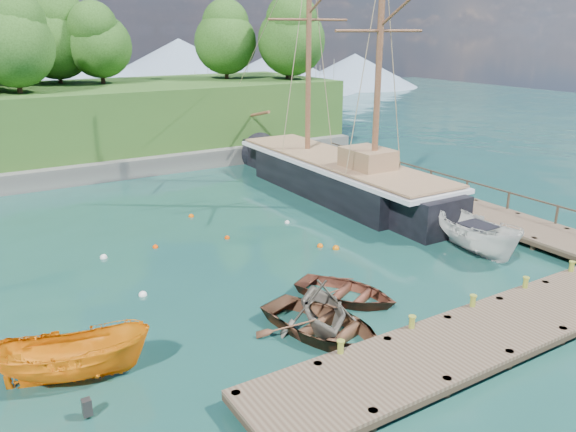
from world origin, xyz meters
name	(u,v)px	position (x,y,z in m)	size (l,w,h in m)	color
ground	(344,283)	(0.00, 0.00, 0.00)	(160.00, 160.00, 0.00)	#143D38
dock_near	(504,326)	(2.00, -6.50, 0.43)	(20.00, 3.20, 1.10)	#4F3B2D
dock_east	(424,194)	(11.50, 7.00, 0.43)	(3.20, 24.00, 1.10)	#4F3B2D
bollard_0	(340,369)	(-4.00, -5.10, 0.00)	(0.26, 0.26, 0.45)	olive
bollard_1	(410,343)	(-1.00, -5.10, 0.00)	(0.26, 0.26, 0.45)	olive
bollard_2	(471,321)	(2.00, -5.10, 0.00)	(0.26, 0.26, 0.45)	olive
bollard_3	(523,301)	(5.00, -5.10, 0.00)	(0.26, 0.26, 0.45)	olive
bollard_4	(569,284)	(8.00, -5.10, 0.00)	(0.26, 0.26, 0.45)	olive
rowboat_0	(324,335)	(-3.23, -3.11, 0.00)	(3.55, 4.96, 1.03)	brown
rowboat_1	(322,328)	(-3.01, -2.68, 0.00)	(3.17, 3.68, 1.94)	#666054
rowboat_2	(346,300)	(-0.90, -1.32, 0.00)	(2.99, 4.18, 0.87)	#592C1E
motorboat_orange	(76,380)	(-11.24, -1.34, 0.00)	(1.74, 4.62, 1.79)	orange
cabin_boat_white	(475,253)	(7.41, -0.62, 0.00)	(2.00, 5.32, 2.06)	silver
schooner	(338,179)	(7.73, 11.02, 1.03)	(4.80, 25.74, 18.57)	black
mooring_buoy_0	(143,295)	(-7.69, 3.28, 0.00)	(0.34, 0.34, 0.34)	white
mooring_buoy_1	(227,238)	(-1.93, 7.42, 0.00)	(0.27, 0.27, 0.27)	#D13B00
mooring_buoy_2	(320,247)	(1.50, 3.96, 0.00)	(0.30, 0.30, 0.30)	#F46005
mooring_buoy_3	(287,223)	(1.99, 7.90, 0.00)	(0.28, 0.28, 0.28)	silver
mooring_buoy_4	(155,248)	(-5.51, 8.12, 0.00)	(0.27, 0.27, 0.27)	#F63F00
mooring_buoy_5	(191,217)	(-2.15, 11.72, 0.00)	(0.30, 0.30, 0.30)	#ED5500
mooring_buoy_6	(104,258)	(-8.04, 8.09, 0.00)	(0.35, 0.35, 0.35)	white
mooring_buoy_7	(336,249)	(1.99, 3.31, 0.00)	(0.35, 0.35, 0.35)	#D36507
distant_ridge	(78,73)	(4.30, 70.00, 4.35)	(117.00, 40.00, 10.00)	#728CA5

